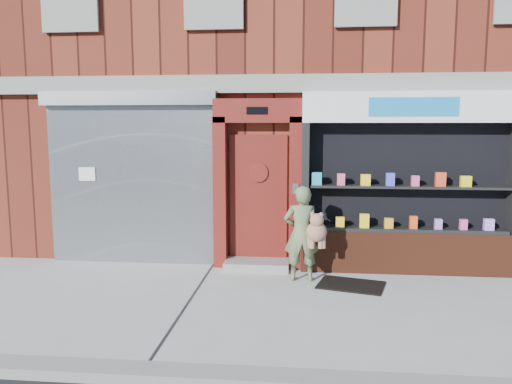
# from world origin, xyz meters

# --- Properties ---
(ground) EXTENTS (80.00, 80.00, 0.00)m
(ground) POSITION_xyz_m (0.00, 0.00, 0.00)
(ground) COLOR #9E9E99
(ground) RESTS_ON ground
(curb) EXTENTS (60.00, 0.30, 0.12)m
(curb) POSITION_xyz_m (0.00, -2.15, 0.06)
(curb) COLOR gray
(curb) RESTS_ON ground
(building) EXTENTS (12.00, 8.16, 8.00)m
(building) POSITION_xyz_m (-0.00, 5.99, 4.00)
(building) COLOR #561D13
(building) RESTS_ON ground
(shutter_bay) EXTENTS (3.10, 0.30, 3.04)m
(shutter_bay) POSITION_xyz_m (-3.00, 1.93, 1.72)
(shutter_bay) COLOR gray
(shutter_bay) RESTS_ON ground
(red_door_bay) EXTENTS (1.52, 0.58, 2.90)m
(red_door_bay) POSITION_xyz_m (-0.75, 1.86, 1.46)
(red_door_bay) COLOR #51110E
(red_door_bay) RESTS_ON ground
(pharmacy_bay) EXTENTS (3.50, 0.41, 3.00)m
(pharmacy_bay) POSITION_xyz_m (1.75, 1.81, 1.37)
(pharmacy_bay) COLOR #582514
(pharmacy_bay) RESTS_ON ground
(woman) EXTENTS (0.69, 0.46, 1.52)m
(woman) POSITION_xyz_m (0.04, 1.14, 0.77)
(woman) COLOR #616D47
(woman) RESTS_ON ground
(doormat) EXTENTS (1.12, 0.92, 0.02)m
(doormat) POSITION_xyz_m (0.78, 0.95, 0.01)
(doormat) COLOR black
(doormat) RESTS_ON ground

